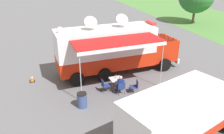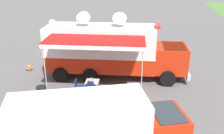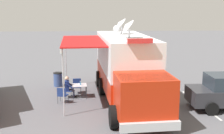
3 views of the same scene
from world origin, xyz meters
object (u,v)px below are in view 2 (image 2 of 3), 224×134
at_px(folding_chair_spare_by_truck, 106,92).
at_px(car_behind_truck, 140,44).
at_px(folding_table, 92,82).
at_px(support_truck, 92,129).
at_px(folding_chair_beside_table, 78,85).
at_px(folding_chair_at_table, 90,91).
at_px(traffic_cone, 29,66).
at_px(command_truck, 112,50).
at_px(water_bottle, 92,79).
at_px(seated_responder, 91,87).
at_px(trash_bin, 42,94).

xyz_separation_m(folding_chair_spare_by_truck, car_behind_truck, (-8.53, 1.36, 0.37)).
height_order(folding_table, support_truck, support_truck).
relative_size(folding_chair_beside_table, support_truck, 0.12).
relative_size(folding_table, folding_chair_at_table, 0.98).
bearing_deg(folding_chair_spare_by_truck, traffic_cone, -118.98).
bearing_deg(traffic_cone, folding_chair_spare_by_truck, 61.02).
bearing_deg(command_truck, car_behind_truck, 162.20).
xyz_separation_m(folding_table, support_truck, (5.61, 1.35, 0.71)).
height_order(water_bottle, seated_responder, seated_responder).
bearing_deg(folding_chair_spare_by_truck, command_truck, -175.49).
relative_size(water_bottle, seated_responder, 0.18).
distance_m(command_truck, folding_table, 2.98).
relative_size(command_truck, trash_bin, 10.59).
bearing_deg(traffic_cone, command_truck, 88.91).
bearing_deg(traffic_cone, folding_chair_beside_table, 57.63).
distance_m(command_truck, traffic_cone, 6.40).
bearing_deg(trash_bin, folding_table, 120.83).
bearing_deg(trash_bin, support_truck, 43.79).
distance_m(folding_table, support_truck, 5.81).
bearing_deg(folding_chair_at_table, trash_bin, -74.56).
height_order(seated_responder, trash_bin, seated_responder).
bearing_deg(folding_chair_beside_table, traffic_cone, -122.37).
distance_m(folding_chair_spare_by_truck, support_truck, 4.83).
height_order(trash_bin, traffic_cone, trash_bin).
bearing_deg(folding_chair_at_table, support_truck, 14.85).
bearing_deg(trash_bin, seated_responder, 109.26).
bearing_deg(seated_responder, folding_chair_spare_by_truck, 74.87).
bearing_deg(trash_bin, command_truck, 141.07).
bearing_deg(folding_chair_beside_table, folding_chair_at_table, 56.97).
height_order(folding_chair_at_table, folding_chair_spare_by_truck, same).
relative_size(folding_table, traffic_cone, 1.47).
relative_size(folding_chair_spare_by_truck, seated_responder, 0.70).
xyz_separation_m(command_truck, folding_chair_at_table, (3.38, -0.68, -1.43)).
height_order(seated_responder, traffic_cone, seated_responder).
height_order(command_truck, traffic_cone, command_truck).
bearing_deg(folding_chair_at_table, folding_chair_spare_by_truck, 85.61).
bearing_deg(folding_table, support_truck, 13.55).
xyz_separation_m(folding_table, seated_responder, (0.61, 0.06, -0.02)).
distance_m(trash_bin, traffic_cone, 5.11).
relative_size(folding_chair_beside_table, folding_chair_spare_by_truck, 1.00).
distance_m(command_truck, support_truck, 8.23).
bearing_deg(support_truck, folding_table, -166.45).
distance_m(folding_chair_at_table, trash_bin, 2.74).
bearing_deg(car_behind_truck, folding_chair_beside_table, -22.41).
bearing_deg(car_behind_truck, command_truck, -17.80).
height_order(traffic_cone, car_behind_truck, car_behind_truck).
xyz_separation_m(folding_chair_spare_by_truck, seated_responder, (-0.26, -0.97, 0.14)).
bearing_deg(traffic_cone, seated_responder, 58.88).
xyz_separation_m(trash_bin, car_behind_truck, (-9.18, 4.95, 0.42)).
relative_size(folding_chair_at_table, support_truck, 0.12).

